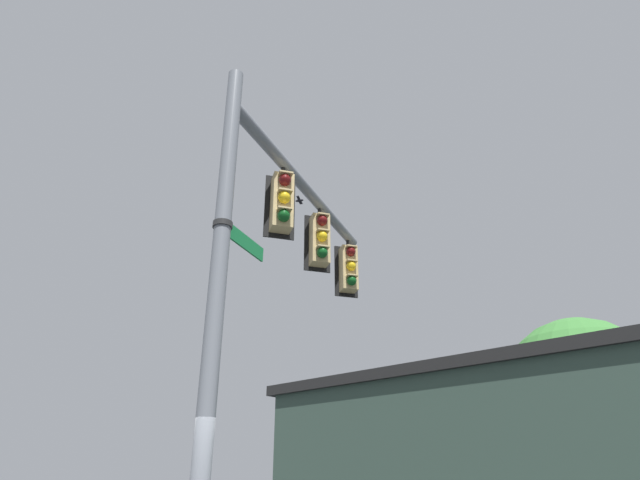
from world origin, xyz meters
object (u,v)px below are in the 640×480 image
at_px(traffic_light_mid_inner, 320,239).
at_px(traffic_light_mid_outer, 349,268).
at_px(traffic_light_nearest_pole, 282,202).
at_px(street_name_sign, 236,235).
at_px(bird_flying, 299,200).

xyz_separation_m(traffic_light_mid_inner, traffic_light_mid_outer, (-1.06, -1.28, 0.00)).
relative_size(traffic_light_nearest_pole, street_name_sign, 1.30).
bearing_deg(traffic_light_mid_inner, street_name_sign, 49.93).
xyz_separation_m(traffic_light_nearest_pole, traffic_light_mid_inner, (-1.06, -1.28, 0.00)).
distance_m(traffic_light_nearest_pole, traffic_light_mid_inner, 1.66).
bearing_deg(traffic_light_mid_inner, traffic_light_mid_outer, -129.81).
bearing_deg(traffic_light_mid_inner, bird_flying, -96.50).
xyz_separation_m(traffic_light_mid_inner, bird_flying, (-0.36, -3.14, 2.65)).
xyz_separation_m(traffic_light_nearest_pole, traffic_light_mid_outer, (-2.13, -2.55, 0.00)).
bearing_deg(street_name_sign, traffic_light_mid_outer, -129.98).
relative_size(traffic_light_nearest_pole, traffic_light_mid_outer, 1.00).
height_order(street_name_sign, bird_flying, bird_flying).
bearing_deg(traffic_light_mid_outer, traffic_light_nearest_pole, 50.19).
relative_size(traffic_light_nearest_pole, traffic_light_mid_inner, 1.00).
xyz_separation_m(street_name_sign, bird_flying, (-2.29, -5.44, 3.89)).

